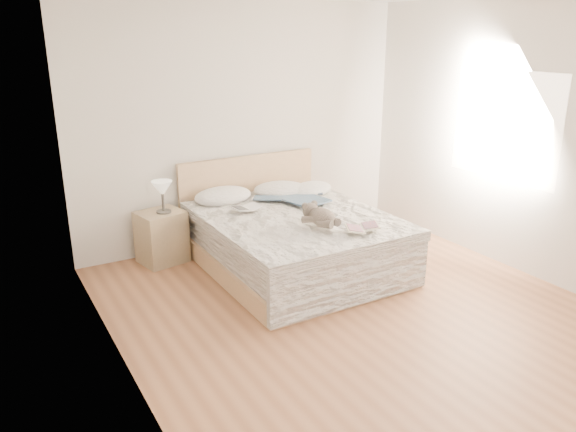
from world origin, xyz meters
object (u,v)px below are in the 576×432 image
object	(u,v)px
photo_book	(246,208)
nightstand	(162,237)
childrens_book	(362,228)
teddy_bear	(322,224)
table_lamp	(162,190)
bed	(291,239)

from	to	relation	value
photo_book	nightstand	bearing A→B (deg)	138.64
photo_book	childrens_book	bearing A→B (deg)	-64.12
nightstand	photo_book	size ratio (longest dim) A/B	1.86
nightstand	teddy_bear	distance (m)	1.82
nightstand	childrens_book	world-z (taller)	childrens_book
photo_book	childrens_book	xyz separation A→B (m)	(0.66, -1.09, 0.00)
nightstand	table_lamp	size ratio (longest dim) A/B	1.65
teddy_bear	bed	bearing A→B (deg)	76.51
bed	table_lamp	distance (m)	1.43
table_lamp	teddy_bear	world-z (taller)	table_lamp
bed	childrens_book	distance (m)	0.93
bed	teddy_bear	bearing A→B (deg)	-91.56
table_lamp	childrens_book	xyz separation A→B (m)	(1.38, -1.59, -0.17)
teddy_bear	photo_book	bearing A→B (deg)	101.39
childrens_book	teddy_bear	bearing A→B (deg)	168.10
photo_book	teddy_bear	size ratio (longest dim) A/B	0.81
nightstand	teddy_bear	size ratio (longest dim) A/B	1.51
photo_book	bed	bearing A→B (deg)	-40.24
childrens_book	teddy_bear	size ratio (longest dim) A/B	0.93
bed	photo_book	bearing A→B (deg)	145.16
teddy_bear	childrens_book	bearing A→B (deg)	-50.57
childrens_book	photo_book	bearing A→B (deg)	148.03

